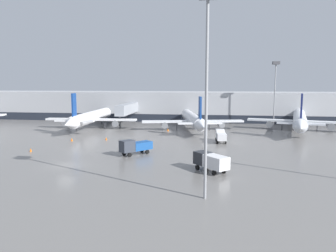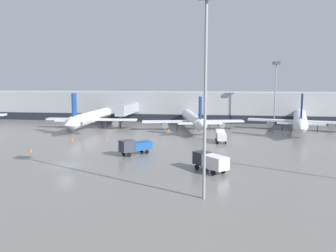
# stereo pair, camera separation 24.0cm
# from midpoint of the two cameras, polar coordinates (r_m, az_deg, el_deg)

# --- Properties ---
(ground_plane) EXTENTS (320.00, 320.00, 0.00)m
(ground_plane) POSITION_cam_midpoint_polar(r_m,az_deg,el_deg) (50.25, -17.34, -6.57)
(ground_plane) COLOR slate
(terminal_building) EXTENTS (160.00, 31.71, 9.00)m
(terminal_building) POSITION_cam_midpoint_polar(r_m,az_deg,el_deg) (108.16, -3.15, 3.59)
(terminal_building) COLOR #9EA0A5
(terminal_building) RESTS_ON ground_plane
(parked_jet_0) EXTENTS (25.39, 38.22, 9.67)m
(parked_jet_0) POSITION_cam_midpoint_polar(r_m,az_deg,el_deg) (88.62, 22.08, 1.13)
(parked_jet_0) COLOR silver
(parked_jet_0) RESTS_ON ground_plane
(parked_jet_1) EXTENTS (24.12, 33.39, 9.59)m
(parked_jet_1) POSITION_cam_midpoint_polar(r_m,az_deg,el_deg) (88.07, -13.13, 1.48)
(parked_jet_1) COLOR white
(parked_jet_1) RESTS_ON ground_plane
(parked_jet_2) EXTENTS (25.81, 32.06, 8.93)m
(parked_jet_2) POSITION_cam_midpoint_polar(r_m,az_deg,el_deg) (83.39, 4.48, 1.15)
(parked_jet_2) COLOR silver
(parked_jet_2) RESTS_ON ground_plane
(service_truck_0) EXTENTS (5.11, 5.47, 2.61)m
(service_truck_0) POSITION_cam_midpoint_polar(r_m,az_deg,el_deg) (55.00, -5.69, -3.49)
(service_truck_0) COLOR #19478C
(service_truck_0) RESTS_ON ground_plane
(service_truck_1) EXTENTS (2.18, 5.29, 2.42)m
(service_truck_1) POSITION_cam_midpoint_polar(r_m,az_deg,el_deg) (66.82, 9.29, -1.63)
(service_truck_1) COLOR silver
(service_truck_1) RESTS_ON ground_plane
(service_truck_2) EXTENTS (5.05, 5.24, 2.46)m
(service_truck_2) POSITION_cam_midpoint_polar(r_m,az_deg,el_deg) (44.74, 7.51, -6.02)
(service_truck_2) COLOR silver
(service_truck_2) RESTS_ON ground_plane
(traffic_cone_0) EXTENTS (0.46, 0.46, 0.59)m
(traffic_cone_0) POSITION_cam_midpoint_polar(r_m,az_deg,el_deg) (81.74, 0.09, -0.64)
(traffic_cone_0) COLOR orange
(traffic_cone_0) RESTS_ON ground_plane
(traffic_cone_1) EXTENTS (0.44, 0.44, 0.59)m
(traffic_cone_1) POSITION_cam_midpoint_polar(r_m,az_deg,el_deg) (70.02, -10.61, -2.16)
(traffic_cone_1) COLOR orange
(traffic_cone_1) RESTS_ON ground_plane
(traffic_cone_2) EXTENTS (0.37, 0.37, 0.63)m
(traffic_cone_2) POSITION_cam_midpoint_polar(r_m,az_deg,el_deg) (62.20, -22.71, -3.83)
(traffic_cone_2) COLOR orange
(traffic_cone_2) RESTS_ON ground_plane
(traffic_cone_3) EXTENTS (0.44, 0.44, 0.64)m
(traffic_cone_3) POSITION_cam_midpoint_polar(r_m,az_deg,el_deg) (70.49, -16.31, -2.26)
(traffic_cone_3) COLOR orange
(traffic_cone_3) RESTS_ON ground_plane
(apron_light_mast_0) EXTENTS (1.80, 1.80, 20.87)m
(apron_light_mast_0) POSITION_cam_midpoint_polar(r_m,az_deg,el_deg) (33.30, 6.85, 14.77)
(apron_light_mast_0) COLOR gray
(apron_light_mast_0) RESTS_ON ground_plane
(apron_light_mast_2) EXTENTS (1.80, 1.80, 17.60)m
(apron_light_mast_2) POSITION_cam_midpoint_polar(r_m,az_deg,el_deg) (93.46, 18.36, 8.40)
(apron_light_mast_2) COLOR gray
(apron_light_mast_2) RESTS_ON ground_plane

